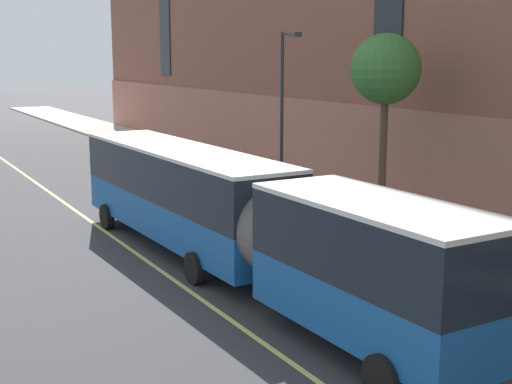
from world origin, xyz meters
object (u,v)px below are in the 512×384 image
(city_bus, at_px, (232,211))
(parked_car_navy_4, at_px, (132,147))
(street_tree_far_uptown, at_px, (386,71))
(street_lamp, at_px, (284,99))
(parked_car_red_5, at_px, (167,159))
(parked_car_silver_2, at_px, (306,205))

(city_bus, distance_m, parked_car_navy_4, 26.83)
(street_tree_far_uptown, xyz_separation_m, street_lamp, (-1.39, 5.64, -1.39))
(parked_car_navy_4, xyz_separation_m, parked_car_red_5, (-0.01, -6.37, 0.00))
(parked_car_red_5, relative_size, street_tree_far_uptown, 0.63)
(city_bus, relative_size, street_tree_far_uptown, 2.68)
(street_tree_far_uptown, height_order, street_lamp, street_lamp)
(parked_car_red_5, xyz_separation_m, street_lamp, (1.89, -10.05, 4.03))
(parked_car_silver_2, relative_size, parked_car_navy_4, 1.02)
(parked_car_red_5, bearing_deg, street_tree_far_uptown, -78.17)
(parked_car_red_5, bearing_deg, street_lamp, -79.33)
(parked_car_silver_2, relative_size, parked_car_red_5, 1.00)
(parked_car_navy_4, height_order, parked_car_red_5, same)
(parked_car_silver_2, relative_size, street_lamp, 0.62)
(parked_car_silver_2, bearing_deg, parked_car_navy_4, 90.29)
(parked_car_silver_2, height_order, parked_car_red_5, same)
(parked_car_silver_2, distance_m, street_lamp, 6.43)
(city_bus, xyz_separation_m, parked_car_navy_4, (5.87, 26.14, -1.34))
(city_bus, bearing_deg, parked_car_red_5, 73.51)
(parked_car_navy_4, distance_m, street_tree_far_uptown, 22.95)
(street_tree_far_uptown, bearing_deg, city_bus, -155.93)
(city_bus, height_order, street_lamp, street_lamp)
(street_lamp, bearing_deg, parked_car_red_5, 100.67)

